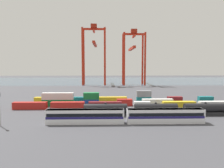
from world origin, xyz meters
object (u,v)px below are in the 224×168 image
passenger_train (125,115)px  shipping_container_12 (157,102)px  gantry_crane_central (133,52)px  gantry_crane_west (94,49)px  shipping_container_15 (112,100)px  freight_tank_row (181,109)px  shipping_container_16 (144,100)px  shipping_container_19 (205,100)px  shipping_container_7 (58,103)px  shipping_container_11 (125,102)px

passenger_train → shipping_container_12: passenger_train is taller
gantry_crane_central → gantry_crane_west: bearing=179.8°
shipping_container_15 → gantry_crane_central: gantry_crane_central is taller
freight_tank_row → shipping_container_16: (-7.76, 23.02, -0.65)m
passenger_train → shipping_container_19: passenger_train is taller
passenger_train → shipping_container_15: size_ratio=3.59×
shipping_container_7 → gantry_crane_west: (9.22, 95.68, 28.08)m
shipping_container_11 → shipping_container_15: same height
freight_tank_row → shipping_container_7: bearing=158.2°
shipping_container_19 → shipping_container_12: bearing=-164.9°
shipping_container_19 → shipping_container_16: bearing=180.0°
freight_tank_row → shipping_container_16: bearing=108.6°
shipping_container_7 → gantry_crane_central: gantry_crane_central is taller
shipping_container_12 → shipping_container_16: same height
freight_tank_row → shipping_container_15: 31.19m
gantry_crane_central → shipping_container_11: bearing=-99.1°
freight_tank_row → shipping_container_16: freight_tank_row is taller
shipping_container_19 → gantry_crane_west: (-52.20, 89.70, 28.08)m
gantry_crane_central → freight_tank_row: bearing=-89.4°
shipping_container_15 → gantry_crane_west: bearing=97.9°
shipping_container_12 → gantry_crane_central: gantry_crane_central is taller
freight_tank_row → gantry_crane_west: bearing=106.5°
gantry_crane_central → shipping_container_7: bearing=-113.5°
shipping_container_7 → gantry_crane_central: 107.35m
passenger_train → shipping_container_15: bearing=94.6°
passenger_train → shipping_container_19: (37.24, 31.83, -0.84)m
passenger_train → gantry_crane_west: bearing=97.0°
shipping_container_11 → gantry_crane_west: size_ratio=0.12×
shipping_container_16 → shipping_container_19: (26.55, 0.00, 0.00)m
shipping_container_7 → shipping_container_12: 39.27m
shipping_container_12 → shipping_container_15: size_ratio=1.00×
freight_tank_row → shipping_container_12: freight_tank_row is taller
shipping_container_12 → gantry_crane_west: gantry_crane_west is taller
freight_tank_row → gantry_crane_west: 120.73m
shipping_container_7 → shipping_container_19: bearing=5.6°
gantry_crane_west → passenger_train: bearing=-83.0°
freight_tank_row → shipping_container_16: 24.31m
freight_tank_row → gantry_crane_central: bearing=90.6°
shipping_container_11 → shipping_container_15: bearing=127.5°
shipping_container_16 → shipping_container_19: size_ratio=1.00×
shipping_container_16 → shipping_container_15: bearing=180.0°
shipping_container_12 → gantry_crane_west: 104.14m
shipping_container_19 → gantry_crane_west: bearing=120.2°
freight_tank_row → shipping_container_19: (18.79, 23.02, -0.65)m
passenger_train → freight_tank_row: (18.45, 8.81, -0.20)m
shipping_container_7 → shipping_container_19: size_ratio=2.00×
freight_tank_row → shipping_container_11: (-16.45, 17.04, -0.65)m
passenger_train → shipping_container_19: size_ratio=7.19×
shipping_container_19 → gantry_crane_west: 107.51m
shipping_container_12 → freight_tank_row: bearing=-78.9°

